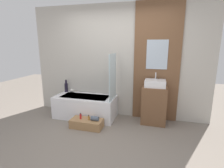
# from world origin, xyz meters

# --- Properties ---
(ground_plane) EXTENTS (12.00, 12.00, 0.00)m
(ground_plane) POSITION_xyz_m (0.00, 0.00, 0.00)
(ground_plane) COLOR slate
(wall_tiled_back) EXTENTS (4.20, 0.06, 2.60)m
(wall_tiled_back) POSITION_xyz_m (0.00, 1.58, 1.30)
(wall_tiled_back) COLOR #B7B2A8
(wall_tiled_back) RESTS_ON ground_plane
(wall_wood_accent) EXTENTS (0.99, 0.04, 2.60)m
(wall_wood_accent) POSITION_xyz_m (0.90, 1.53, 1.31)
(wall_wood_accent) COLOR brown
(wall_wood_accent) RESTS_ON ground_plane
(bathtub) EXTENTS (1.43, 0.66, 0.51)m
(bathtub) POSITION_xyz_m (-0.68, 1.20, 0.26)
(bathtub) COLOR white
(bathtub) RESTS_ON ground_plane
(glass_shower_screen) EXTENTS (0.01, 0.54, 1.00)m
(glass_shower_screen) POSITION_xyz_m (0.00, 1.16, 1.01)
(glass_shower_screen) COLOR silver
(glass_shower_screen) RESTS_ON bathtub
(wooden_step_bench) EXTENTS (0.67, 0.31, 0.18)m
(wooden_step_bench) POSITION_xyz_m (-0.43, 0.69, 0.09)
(wooden_step_bench) COLOR #997047
(wooden_step_bench) RESTS_ON ground_plane
(vanity_cabinet) EXTENTS (0.52, 0.41, 0.82)m
(vanity_cabinet) POSITION_xyz_m (0.90, 1.30, 0.41)
(vanity_cabinet) COLOR brown
(vanity_cabinet) RESTS_ON ground_plane
(sink) EXTENTS (0.43, 0.33, 0.30)m
(sink) POSITION_xyz_m (0.90, 1.30, 0.90)
(sink) COLOR white
(sink) RESTS_ON vanity_cabinet
(vase_tall_dark) EXTENTS (0.08, 0.08, 0.31)m
(vase_tall_dark) POSITION_xyz_m (-1.30, 1.44, 0.64)
(vase_tall_dark) COLOR black
(vase_tall_dark) RESTS_ON bathtub
(vase_round_light) EXTENTS (0.10, 0.10, 0.10)m
(vase_round_light) POSITION_xyz_m (-1.14, 1.43, 0.56)
(vase_round_light) COLOR silver
(vase_round_light) RESTS_ON bathtub
(bottle_soap_primary) EXTENTS (0.04, 0.04, 0.13)m
(bottle_soap_primary) POSITION_xyz_m (-0.57, 0.69, 0.24)
(bottle_soap_primary) COLOR red
(bottle_soap_primary) RESTS_ON wooden_step_bench
(bottle_soap_secondary) EXTENTS (0.04, 0.04, 0.10)m
(bottle_soap_secondary) POSITION_xyz_m (-0.38, 0.69, 0.23)
(bottle_soap_secondary) COLOR #B2752D
(bottle_soap_secondary) RESTS_ON wooden_step_bench
(towel_roll) EXTENTS (0.16, 0.09, 0.09)m
(towel_roll) POSITION_xyz_m (-0.25, 0.69, 0.22)
(towel_roll) COLOR #4C5666
(towel_roll) RESTS_ON wooden_step_bench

